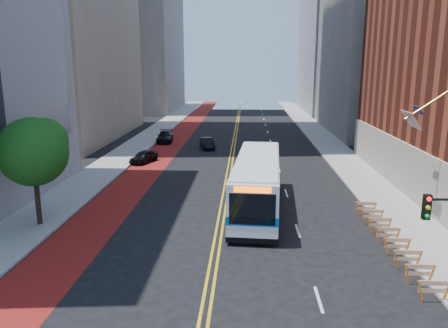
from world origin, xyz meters
name	(u,v)px	position (x,y,z in m)	size (l,w,h in m)	color
ground	(212,275)	(0.00, 0.00, 0.00)	(160.00, 160.00, 0.00)	black
sidewalk_left	(130,151)	(-12.00, 30.00, 0.07)	(4.00, 140.00, 0.15)	gray
sidewalk_right	(338,153)	(12.00, 30.00, 0.07)	(4.00, 140.00, 0.15)	gray
bus_lane_paint	(163,152)	(-8.10, 30.00, 0.00)	(3.60, 140.00, 0.01)	#5E0D0F
center_line_inner	(231,153)	(-0.18, 30.00, 0.00)	(0.14, 140.00, 0.01)	gold
center_line_outer	(234,153)	(0.18, 30.00, 0.00)	(0.14, 140.00, 0.01)	gold
lane_dashes	(270,141)	(4.80, 38.00, 0.01)	(0.14, 98.20, 0.01)	silver
construction_barriers	(392,238)	(9.60, 3.42, 0.68)	(1.42, 10.91, 1.00)	orange
street_tree	(34,149)	(-11.24, 6.04, 4.91)	(4.20, 4.20, 6.70)	black
transit_bus	(257,182)	(2.40, 10.14, 1.92)	(3.79, 13.55, 3.68)	silver
car_a	(144,157)	(-8.96, 24.35, 0.63)	(1.50, 3.73, 1.27)	black
car_b	(207,143)	(-3.13, 32.47, 0.63)	(1.34, 3.85, 1.27)	black
car_c	(165,137)	(-9.04, 36.62, 0.70)	(1.96, 4.81, 1.40)	black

